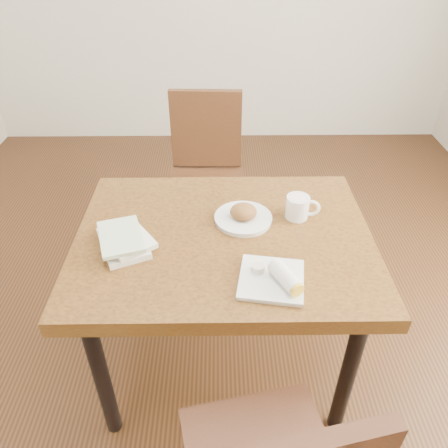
{
  "coord_description": "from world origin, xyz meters",
  "views": [
    {
      "loc": [
        -0.02,
        -1.31,
        1.76
      ],
      "look_at": [
        0.0,
        0.0,
        0.8
      ],
      "focal_mm": 35.0,
      "sensor_mm": 36.0,
      "label": 1
    }
  ],
  "objects_px": {
    "plate_burrito": "(276,278)",
    "table": "(224,252)",
    "coffee_mug": "(299,207)",
    "plate_scone": "(243,216)",
    "chair_far": "(206,167)",
    "book_stack": "(124,240)"
  },
  "relations": [
    {
      "from": "plate_burrito",
      "to": "table",
      "type": "bearing_deg",
      "value": 121.99
    },
    {
      "from": "table",
      "to": "coffee_mug",
      "type": "distance_m",
      "value": 0.34
    },
    {
      "from": "plate_scone",
      "to": "plate_burrito",
      "type": "distance_m",
      "value": 0.36
    },
    {
      "from": "chair_far",
      "to": "plate_burrito",
      "type": "xyz_separation_m",
      "value": [
        0.26,
        -1.16,
        0.22
      ]
    },
    {
      "from": "plate_scone",
      "to": "table",
      "type": "bearing_deg",
      "value": -130.7
    },
    {
      "from": "coffee_mug",
      "to": "plate_scone",
      "type": "bearing_deg",
      "value": -173.64
    },
    {
      "from": "chair_far",
      "to": "plate_burrito",
      "type": "distance_m",
      "value": 1.21
    },
    {
      "from": "chair_far",
      "to": "plate_scone",
      "type": "distance_m",
      "value": 0.85
    },
    {
      "from": "plate_burrito",
      "to": "book_stack",
      "type": "xyz_separation_m",
      "value": [
        -0.53,
        0.2,
        0.01
      ]
    },
    {
      "from": "plate_scone",
      "to": "coffee_mug",
      "type": "relative_size",
      "value": 1.67
    },
    {
      "from": "plate_scone",
      "to": "chair_far",
      "type": "bearing_deg",
      "value": 101.89
    },
    {
      "from": "coffee_mug",
      "to": "book_stack",
      "type": "xyz_separation_m",
      "value": [
        -0.66,
        -0.18,
        -0.02
      ]
    },
    {
      "from": "coffee_mug",
      "to": "book_stack",
      "type": "bearing_deg",
      "value": -164.73
    },
    {
      "from": "plate_scone",
      "to": "coffee_mug",
      "type": "xyz_separation_m",
      "value": [
        0.22,
        0.02,
        0.03
      ]
    },
    {
      "from": "table",
      "to": "chair_far",
      "type": "xyz_separation_m",
      "value": [
        -0.09,
        0.89,
        -0.12
      ]
    },
    {
      "from": "table",
      "to": "coffee_mug",
      "type": "bearing_deg",
      "value": 21.05
    },
    {
      "from": "table",
      "to": "book_stack",
      "type": "height_order",
      "value": "book_stack"
    },
    {
      "from": "plate_scone",
      "to": "book_stack",
      "type": "bearing_deg",
      "value": -160.55
    },
    {
      "from": "table",
      "to": "book_stack",
      "type": "bearing_deg",
      "value": -169.68
    },
    {
      "from": "chair_far",
      "to": "coffee_mug",
      "type": "distance_m",
      "value": 0.91
    },
    {
      "from": "plate_scone",
      "to": "coffee_mug",
      "type": "bearing_deg",
      "value": 6.36
    },
    {
      "from": "book_stack",
      "to": "coffee_mug",
      "type": "bearing_deg",
      "value": 15.27
    }
  ]
}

